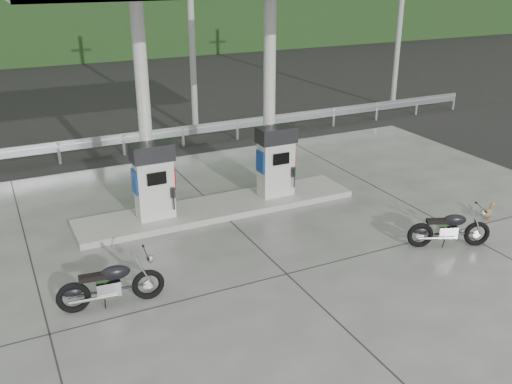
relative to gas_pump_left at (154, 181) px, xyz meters
name	(u,v)px	position (x,y,z in m)	size (l,w,h in m)	color
ground	(264,254)	(1.60, -2.50, -1.07)	(160.00, 160.00, 0.00)	black
forecourt_apron	(264,253)	(1.60, -2.50, -1.06)	(18.00, 14.00, 0.02)	#60605B
pump_island	(219,208)	(1.60, 0.00, -0.98)	(7.00, 1.40, 0.15)	gray
gas_pump_left	(154,181)	(0.00, 0.00, 0.00)	(0.95, 0.55, 1.80)	silver
gas_pump_right	(276,161)	(3.20, 0.00, 0.00)	(0.95, 0.55, 1.80)	silver
canopy_column_left	(144,109)	(0.00, 0.40, 1.60)	(0.30, 0.30, 5.00)	silver
canopy_column_right	(269,96)	(3.20, 0.40, 1.60)	(0.30, 0.30, 5.00)	silver
guardrail	(153,130)	(1.60, 5.50, -0.36)	(26.00, 0.16, 1.42)	#ACB0B4
road	(128,125)	(1.60, 9.00, -1.07)	(60.00, 7.00, 0.01)	black
utility_pole_b	(191,19)	(3.60, 7.00, 2.93)	(0.22, 0.22, 8.00)	gray
utility_pole_c	(401,10)	(12.60, 7.00, 2.93)	(0.22, 0.22, 8.00)	gray
tree_band	(50,10)	(1.60, 27.50, 1.93)	(80.00, 6.00, 6.00)	black
forested_hills	(16,20)	(1.60, 57.50, -1.07)	(100.00, 40.00, 140.00)	black
motorcycle_left	(111,285)	(-1.75, -3.08, -0.63)	(1.77, 0.56, 0.84)	black
motorcycle_right	(449,229)	(5.33, -3.97, -0.65)	(1.69, 0.54, 0.80)	black
duck	(487,213)	(7.18, -3.33, -0.88)	(0.46, 0.13, 0.33)	brown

